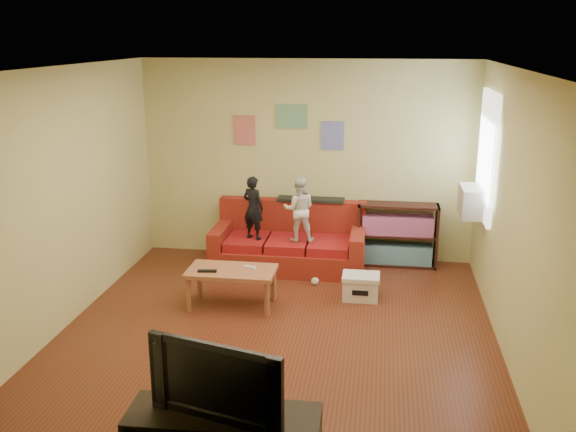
# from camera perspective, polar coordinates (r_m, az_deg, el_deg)

# --- Properties ---
(room_shell) EXTENTS (4.52, 5.02, 2.72)m
(room_shell) POSITION_cam_1_polar(r_m,az_deg,el_deg) (6.31, -1.07, 0.65)
(room_shell) COLOR #622B19
(room_shell) RESTS_ON ground
(sofa) EXTENTS (1.99, 0.92, 0.88)m
(sofa) POSITION_cam_1_polar(r_m,az_deg,el_deg) (8.55, 0.14, -2.60)
(sofa) COLOR maroon
(sofa) RESTS_ON ground
(child_a) EXTENTS (0.36, 0.31, 0.84)m
(child_a) POSITION_cam_1_polar(r_m,az_deg,el_deg) (8.31, -3.11, 0.73)
(child_a) COLOR black
(child_a) RESTS_ON sofa
(child_b) EXTENTS (0.45, 0.37, 0.84)m
(child_b) POSITION_cam_1_polar(r_m,az_deg,el_deg) (8.22, 0.99, 0.60)
(child_b) COLOR white
(child_b) RESTS_ON sofa
(coffee_table) EXTENTS (0.99, 0.54, 0.45)m
(coffee_table) POSITION_cam_1_polar(r_m,az_deg,el_deg) (7.31, -5.03, -5.21)
(coffee_table) COLOR #AC6744
(coffee_table) RESTS_ON ground
(remote) EXTENTS (0.22, 0.08, 0.02)m
(remote) POSITION_cam_1_polar(r_m,az_deg,el_deg) (7.24, -7.20, -4.87)
(remote) COLOR black
(remote) RESTS_ON coffee_table
(game_controller) EXTENTS (0.15, 0.09, 0.03)m
(game_controller) POSITION_cam_1_polar(r_m,az_deg,el_deg) (7.29, -3.42, -4.59)
(game_controller) COLOR silver
(game_controller) RESTS_ON coffee_table
(bookshelf) EXTENTS (1.06, 0.32, 0.84)m
(bookshelf) POSITION_cam_1_polar(r_m,az_deg,el_deg) (8.70, 9.67, -1.93)
(bookshelf) COLOR black
(bookshelf) RESTS_ON ground
(window) EXTENTS (0.04, 1.08, 1.48)m
(window) POSITION_cam_1_polar(r_m,az_deg,el_deg) (7.86, 17.24, 5.17)
(window) COLOR white
(window) RESTS_ON room_shell
(ac_unit) EXTENTS (0.28, 0.55, 0.35)m
(ac_unit) POSITION_cam_1_polar(r_m,az_deg,el_deg) (7.96, 16.06, 1.26)
(ac_unit) COLOR #B7B2A3
(ac_unit) RESTS_ON window
(artwork_left) EXTENTS (0.30, 0.01, 0.40)m
(artwork_left) POSITION_cam_1_polar(r_m,az_deg,el_deg) (8.78, -3.91, 7.62)
(artwork_left) COLOR #D87266
(artwork_left) RESTS_ON room_shell
(artwork_center) EXTENTS (0.42, 0.01, 0.32)m
(artwork_center) POSITION_cam_1_polar(r_m,az_deg,el_deg) (8.64, 0.34, 8.86)
(artwork_center) COLOR #72B27F
(artwork_center) RESTS_ON room_shell
(artwork_right) EXTENTS (0.30, 0.01, 0.38)m
(artwork_right) POSITION_cam_1_polar(r_m,az_deg,el_deg) (8.61, 3.99, 7.12)
(artwork_right) COLOR #727FCC
(artwork_right) RESTS_ON room_shell
(file_box) EXTENTS (0.43, 0.33, 0.30)m
(file_box) POSITION_cam_1_polar(r_m,az_deg,el_deg) (7.61, 6.48, -6.25)
(file_box) COLOR white
(file_box) RESTS_ON ground
(television) EXTENTS (0.99, 0.39, 0.57)m
(television) POSITION_cam_1_polar(r_m,az_deg,el_deg) (4.47, -5.88, -13.97)
(television) COLOR black
(television) RESTS_ON tv_stand
(tissue) EXTENTS (0.12, 0.12, 0.10)m
(tissue) POSITION_cam_1_polar(r_m,az_deg,el_deg) (8.00, 2.42, -5.82)
(tissue) COLOR beige
(tissue) RESTS_ON ground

